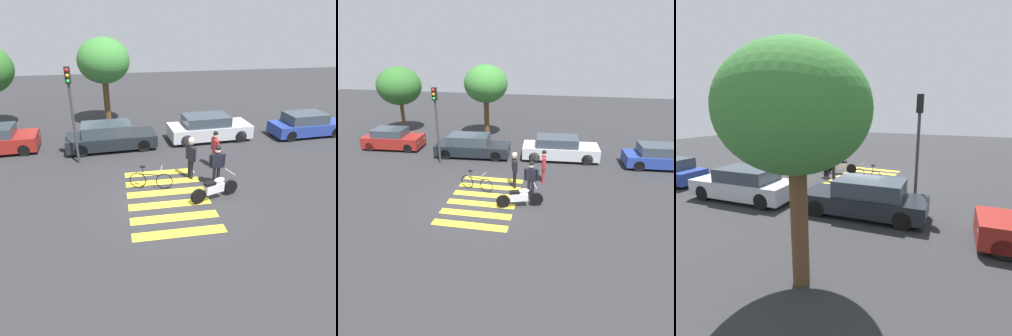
% 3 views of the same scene
% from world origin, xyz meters
% --- Properties ---
extents(ground_plane, '(60.00, 60.00, 0.00)m').
position_xyz_m(ground_plane, '(0.00, 0.00, 0.00)').
color(ground_plane, '#2B2B2D').
extents(police_motorcycle, '(2.07, 0.91, 1.02)m').
position_xyz_m(police_motorcycle, '(1.78, -0.33, 0.45)').
color(police_motorcycle, black).
rests_on(police_motorcycle, ground_plane).
extents(leaning_bicycle, '(1.75, 0.58, 1.01)m').
position_xyz_m(leaning_bicycle, '(-0.56, 0.91, 0.39)').
color(leaning_bicycle, black).
rests_on(leaning_bicycle, ground_plane).
extents(officer_on_foot, '(0.68, 0.24, 1.81)m').
position_xyz_m(officer_on_foot, '(2.17, 0.71, 1.05)').
color(officer_on_foot, black).
rests_on(officer_on_foot, ground_plane).
extents(officer_by_motorcycle, '(0.36, 0.67, 1.91)m').
position_xyz_m(officer_by_motorcycle, '(1.26, 1.52, 1.13)').
color(officer_by_motorcycle, black).
rests_on(officer_by_motorcycle, ground_plane).
extents(pedestrian_bystander, '(0.24, 0.67, 1.77)m').
position_xyz_m(pedestrian_bystander, '(2.64, 2.49, 1.02)').
color(pedestrian_bystander, '#B22D33').
rests_on(pedestrian_bystander, ground_plane).
extents(crosswalk_stripes, '(3.17, 4.95, 0.01)m').
position_xyz_m(crosswalk_stripes, '(0.00, 0.00, 0.00)').
color(crosswalk_stripes, yellow).
rests_on(crosswalk_stripes, ground_plane).
extents(car_black_suv, '(4.76, 2.00, 1.42)m').
position_xyz_m(car_black_suv, '(-2.16, 5.56, 0.67)').
color(car_black_suv, black).
rests_on(car_black_suv, ground_plane).
extents(car_silver_sedan, '(4.73, 2.08, 1.44)m').
position_xyz_m(car_silver_sedan, '(3.38, 6.04, 0.69)').
color(car_silver_sedan, black).
rests_on(car_silver_sedan, ground_plane).
extents(car_blue_hatchback, '(4.36, 1.89, 1.38)m').
position_xyz_m(car_blue_hatchback, '(9.26, 5.71, 0.65)').
color(car_blue_hatchback, black).
rests_on(car_blue_hatchback, ground_plane).
extents(traffic_light_pole, '(0.25, 0.33, 4.52)m').
position_xyz_m(traffic_light_pole, '(-3.71, 3.97, 3.02)').
color(traffic_light_pole, '#38383D').
rests_on(traffic_light_pole, ground_plane).
extents(street_tree_mid, '(3.20, 3.20, 5.34)m').
position_xyz_m(street_tree_mid, '(-2.26, 10.06, 3.94)').
color(street_tree_mid, brown).
rests_on(street_tree_mid, ground_plane).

